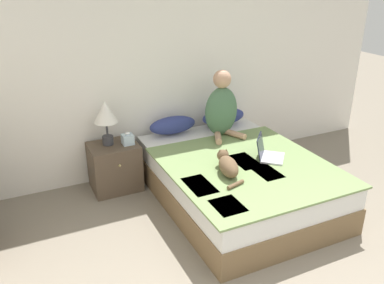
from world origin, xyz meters
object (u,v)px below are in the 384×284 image
at_px(nightstand, 115,167).
at_px(table_lamp, 106,114).
at_px(bed, 236,180).
at_px(pillow_far, 223,117).
at_px(cat_tabby, 228,165).
at_px(person_sitting, 222,108).
at_px(laptop_open, 268,154).
at_px(tissue_box, 128,139).
at_px(pillow_near, 173,125).

height_order(nightstand, table_lamp, table_lamp).
bearing_deg(bed, pillow_far, 69.39).
xyz_separation_m(cat_tabby, nightstand, (-0.82, 1.07, -0.33)).
height_order(bed, person_sitting, person_sitting).
height_order(laptop_open, tissue_box, laptop_open).
xyz_separation_m(person_sitting, laptop_open, (0.13, -0.77, -0.27)).
bearing_deg(laptop_open, pillow_near, 72.42).
distance_m(bed, tissue_box, 1.25).
height_order(pillow_far, table_lamp, table_lamp).
distance_m(table_lamp, tissue_box, 0.36).
xyz_separation_m(bed, pillow_far, (0.34, 0.90, 0.36)).
distance_m(pillow_near, cat_tabby, 1.16).
relative_size(cat_tabby, tissue_box, 3.69).
relative_size(pillow_far, laptop_open, 1.43).
relative_size(laptop_open, table_lamp, 0.81).
height_order(cat_tabby, laptop_open, laptop_open).
xyz_separation_m(bed, table_lamp, (-1.12, 0.86, 0.63)).
height_order(bed, laptop_open, laptop_open).
bearing_deg(person_sitting, table_lamp, 169.55).
bearing_deg(pillow_far, laptop_open, -93.37).
xyz_separation_m(laptop_open, tissue_box, (-1.20, 0.92, 0.03)).
xyz_separation_m(pillow_near, person_sitting, (0.49, -0.28, 0.22)).
distance_m(person_sitting, nightstand, 1.37).
bearing_deg(cat_tabby, pillow_far, -13.90).
relative_size(pillow_near, tissue_box, 4.05).
relative_size(pillow_far, nightstand, 1.07).
bearing_deg(tissue_box, bed, -39.99).
xyz_separation_m(pillow_near, tissue_box, (-0.59, -0.13, -0.02)).
bearing_deg(bed, pillow_near, 110.56).
relative_size(pillow_near, nightstand, 1.07).
distance_m(person_sitting, cat_tabby, 1.00).
distance_m(nightstand, tissue_box, 0.36).
distance_m(pillow_far, laptop_open, 1.05).
distance_m(bed, laptop_open, 0.44).
bearing_deg(cat_tabby, tissue_box, 46.45).
bearing_deg(nightstand, bed, -37.20).
bearing_deg(pillow_far, cat_tabby, -117.65).
xyz_separation_m(nightstand, tissue_box, (0.16, -0.04, 0.32)).
bearing_deg(nightstand, table_lamp, 135.05).
height_order(pillow_near, nightstand, pillow_near).
height_order(pillow_near, pillow_far, same).
height_order(bed, nightstand, nightstand).
xyz_separation_m(bed, nightstand, (-1.08, 0.82, 0.01)).
xyz_separation_m(pillow_far, cat_tabby, (-0.61, -1.16, -0.02)).
xyz_separation_m(pillow_near, laptop_open, (0.62, -1.04, -0.05)).
bearing_deg(pillow_near, laptop_open, -59.39).
relative_size(laptop_open, tissue_box, 2.84).
bearing_deg(table_lamp, person_sitting, -10.45).
relative_size(pillow_far, tissue_box, 4.05).
height_order(bed, tissue_box, tissue_box).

